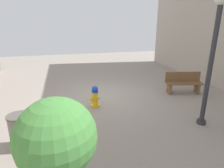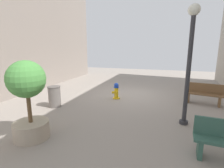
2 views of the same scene
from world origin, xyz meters
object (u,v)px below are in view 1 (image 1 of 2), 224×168
Objects in this scene: bench_near at (183,82)px; street_lamp at (213,48)px; fire_hydrant at (95,96)px; planter_tree at (60,167)px; trash_bin at (21,131)px.

street_lamp is at bearing 67.76° from bench_near.
fire_hydrant is 0.36× the size of planter_tree.
street_lamp is at bearing 144.63° from fire_hydrant.
fire_hydrant is 4.12m from bench_near.
trash_bin is (6.35, 2.41, -0.03)m from bench_near.
bench_near is (-4.10, -0.42, 0.09)m from fire_hydrant.
trash_bin is (1.02, -2.50, -0.82)m from planter_tree.
planter_tree reaches higher than fire_hydrant.
trash_bin reaches higher than fire_hydrant.
planter_tree is (5.33, 4.91, 0.78)m from bench_near.
planter_tree is 0.58× the size of street_lamp.
planter_tree is 2.82m from trash_bin.
trash_bin is at bearing -1.82° from street_lamp.
bench_near is at bearing -112.24° from street_lamp.
fire_hydrant is at bearing 5.82° from bench_near.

